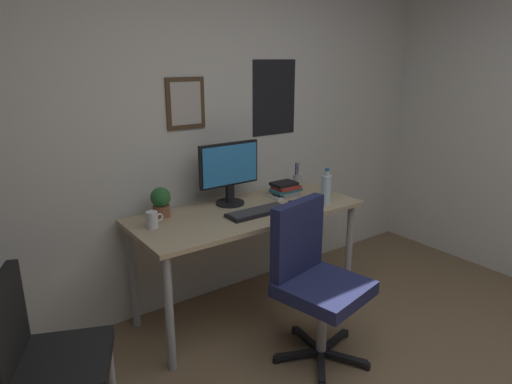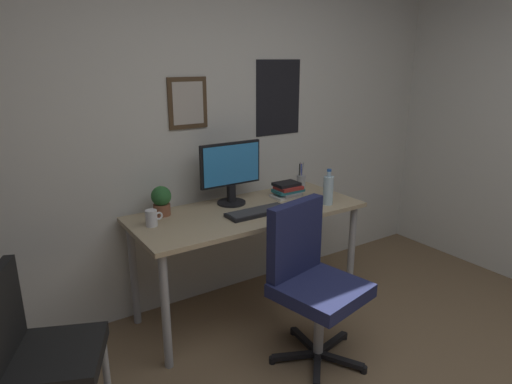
% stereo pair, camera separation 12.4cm
% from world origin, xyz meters
% --- Properties ---
extents(wall_back, '(4.40, 0.10, 2.60)m').
position_xyz_m(wall_back, '(0.00, 2.15, 1.30)').
color(wall_back, silver).
rests_on(wall_back, ground_plane).
extents(desk, '(1.58, 0.67, 0.76)m').
position_xyz_m(desk, '(0.05, 1.73, 0.67)').
color(desk, tan).
rests_on(desk, ground_plane).
extents(office_chair, '(0.58, 0.57, 0.95)m').
position_xyz_m(office_chair, '(0.09, 1.11, 0.53)').
color(office_chair, '#1E234C').
rests_on(office_chair, ground_plane).
extents(side_chair, '(0.55, 0.55, 0.88)m').
position_xyz_m(side_chair, '(-1.35, 1.28, 0.50)').
color(side_chair, black).
rests_on(side_chair, ground_plane).
extents(monitor, '(0.46, 0.20, 0.43)m').
position_xyz_m(monitor, '(0.03, 1.91, 1.00)').
color(monitor, black).
rests_on(monitor, desk).
extents(keyboard, '(0.43, 0.15, 0.03)m').
position_xyz_m(keyboard, '(0.06, 1.63, 0.77)').
color(keyboard, black).
rests_on(keyboard, desk).
extents(computer_mouse, '(0.06, 0.11, 0.04)m').
position_xyz_m(computer_mouse, '(0.36, 1.61, 0.78)').
color(computer_mouse, black).
rests_on(computer_mouse, desk).
extents(water_bottle, '(0.07, 0.07, 0.25)m').
position_xyz_m(water_bottle, '(0.58, 1.53, 0.87)').
color(water_bottle, silver).
rests_on(water_bottle, desk).
extents(coffee_mug_near, '(0.11, 0.07, 0.10)m').
position_xyz_m(coffee_mug_near, '(-0.60, 1.80, 0.81)').
color(coffee_mug_near, white).
rests_on(coffee_mug_near, desk).
extents(potted_plant, '(0.13, 0.13, 0.20)m').
position_xyz_m(potted_plant, '(-0.47, 1.95, 0.86)').
color(potted_plant, brown).
rests_on(potted_plant, desk).
extents(pen_cup, '(0.07, 0.07, 0.20)m').
position_xyz_m(pen_cup, '(0.70, 1.97, 0.81)').
color(pen_cup, '#9EA0A5').
rests_on(pen_cup, desk).
extents(book_stack_left, '(0.23, 0.16, 0.10)m').
position_xyz_m(book_stack_left, '(0.45, 1.82, 0.81)').
color(book_stack_left, silver).
rests_on(book_stack_left, desk).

